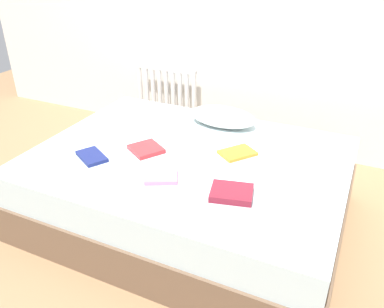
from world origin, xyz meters
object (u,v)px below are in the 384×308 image
object	(u,v)px
radiator	(167,95)
textbook_navy	(92,156)
bed	(189,187)
pillow	(223,117)
textbook_orange	(237,153)
textbook_maroon	(232,193)
textbook_white	(289,185)
textbook_pink	(161,177)
textbook_red	(146,149)

from	to	relation	value
radiator	textbook_navy	distance (m)	1.53
textbook_navy	bed	bearing A→B (deg)	59.10
pillow	textbook_orange	size ratio (longest dim) A/B	2.28
textbook_maroon	textbook_white	world-z (taller)	textbook_white
textbook_white	textbook_pink	xyz separation A→B (m)	(-0.69, -0.22, -0.01)
textbook_red	textbook_navy	xyz separation A→B (m)	(-0.26, -0.23, -0.00)
bed	textbook_pink	distance (m)	0.42
textbook_red	textbook_orange	xyz separation A→B (m)	(0.56, 0.21, -0.00)
radiator	textbook_red	distance (m)	1.39
bed	textbook_white	bearing A→B (deg)	-9.69
textbook_red	textbook_navy	world-z (taller)	textbook_red
pillow	textbook_pink	xyz separation A→B (m)	(-0.05, -0.85, -0.06)
textbook_orange	textbook_navy	xyz separation A→B (m)	(-0.82, -0.44, 0.00)
bed	textbook_maroon	xyz separation A→B (m)	(0.41, -0.32, 0.27)
bed	pillow	xyz separation A→B (m)	(0.03, 0.52, 0.32)
textbook_orange	textbook_red	bearing A→B (deg)	147.42
textbook_white	textbook_navy	bearing A→B (deg)	-139.67
bed	textbook_pink	bearing A→B (deg)	-93.26
bed	radiator	bearing A→B (deg)	124.11
textbook_orange	textbook_white	bearing A→B (deg)	-85.95
radiator	textbook_maroon	size ratio (longest dim) A/B	2.82
textbook_red	textbook_orange	size ratio (longest dim) A/B	0.91
bed	textbook_pink	size ratio (longest dim) A/B	10.71
textbook_red	textbook_maroon	size ratio (longest dim) A/B	0.88
textbook_red	textbook_navy	size ratio (longest dim) A/B	0.91
textbook_navy	textbook_white	world-z (taller)	textbook_white
textbook_orange	textbook_navy	distance (m)	0.93
textbook_white	textbook_pink	size ratio (longest dim) A/B	0.92
radiator	textbook_orange	xyz separation A→B (m)	(1.10, -1.06, 0.13)
textbook_navy	textbook_pink	bearing A→B (deg)	26.59
radiator	textbook_white	bearing A→B (deg)	-41.55
pillow	bed	bearing A→B (deg)	-93.41
bed	textbook_maroon	size ratio (longest dim) A/B	8.88
textbook_orange	textbook_pink	xyz separation A→B (m)	(-0.30, -0.47, 0.00)
pillow	textbook_maroon	distance (m)	0.93
textbook_white	radiator	bearing A→B (deg)	169.99
textbook_navy	textbook_white	distance (m)	1.22
textbook_navy	textbook_maroon	world-z (taller)	textbook_maroon
bed	textbook_orange	bearing A→B (deg)	25.74
pillow	textbook_maroon	bearing A→B (deg)	-65.86
pillow	textbook_white	distance (m)	0.90
bed	textbook_pink	world-z (taller)	textbook_pink
textbook_maroon	textbook_white	bearing A→B (deg)	25.00
textbook_white	textbook_maroon	bearing A→B (deg)	-109.97
textbook_pink	textbook_orange	bearing A→B (deg)	30.66
textbook_white	bed	bearing A→B (deg)	-158.15
radiator	textbook_navy	xyz separation A→B (m)	(0.28, -1.50, 0.13)
radiator	textbook_navy	world-z (taller)	radiator
textbook_white	textbook_orange	bearing A→B (deg)	178.66
bed	radiator	world-z (taller)	radiator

